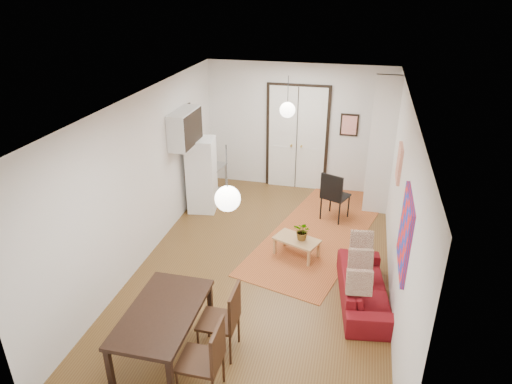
% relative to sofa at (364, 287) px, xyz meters
% --- Properties ---
extents(floor, '(7.00, 7.00, 0.00)m').
position_rel_sofa_xyz_m(floor, '(-1.70, 0.57, -0.26)').
color(floor, brown).
rests_on(floor, ground).
extents(ceiling, '(4.20, 7.00, 0.02)m').
position_rel_sofa_xyz_m(ceiling, '(-1.70, 0.57, 2.64)').
color(ceiling, white).
rests_on(ceiling, wall_back).
extents(wall_back, '(4.20, 0.02, 2.90)m').
position_rel_sofa_xyz_m(wall_back, '(-1.70, 4.07, 1.19)').
color(wall_back, silver).
rests_on(wall_back, floor).
extents(wall_front, '(4.20, 0.02, 2.90)m').
position_rel_sofa_xyz_m(wall_front, '(-1.70, -2.93, 1.19)').
color(wall_front, silver).
rests_on(wall_front, floor).
extents(wall_left, '(0.02, 7.00, 2.90)m').
position_rel_sofa_xyz_m(wall_left, '(-3.80, 0.57, 1.19)').
color(wall_left, silver).
rests_on(wall_left, floor).
extents(wall_right, '(0.02, 7.00, 2.90)m').
position_rel_sofa_xyz_m(wall_right, '(0.40, 0.57, 1.19)').
color(wall_right, silver).
rests_on(wall_right, floor).
extents(double_doors, '(1.44, 0.06, 2.50)m').
position_rel_sofa_xyz_m(double_doors, '(-1.70, 4.03, 0.94)').
color(double_doors, white).
rests_on(double_doors, wall_back).
extents(stub_partition, '(0.50, 0.10, 2.90)m').
position_rel_sofa_xyz_m(stub_partition, '(0.15, 3.12, 1.19)').
color(stub_partition, silver).
rests_on(stub_partition, floor).
extents(wall_cabinet, '(0.35, 1.00, 0.70)m').
position_rel_sofa_xyz_m(wall_cabinet, '(-3.62, 2.07, 1.64)').
color(wall_cabinet, silver).
rests_on(wall_cabinet, wall_left).
extents(painting_popart, '(0.05, 1.00, 1.00)m').
position_rel_sofa_xyz_m(painting_popart, '(0.38, -0.68, 1.39)').
color(painting_popart, red).
rests_on(painting_popart, wall_right).
extents(painting_abstract, '(0.05, 0.50, 0.60)m').
position_rel_sofa_xyz_m(painting_abstract, '(0.38, 1.37, 1.54)').
color(painting_abstract, beige).
rests_on(painting_abstract, wall_right).
extents(poster_back, '(0.40, 0.03, 0.50)m').
position_rel_sofa_xyz_m(poster_back, '(-0.55, 4.04, 1.34)').
color(poster_back, red).
rests_on(poster_back, wall_back).
extents(print_left, '(0.03, 0.44, 0.54)m').
position_rel_sofa_xyz_m(print_left, '(-3.77, 2.57, 1.69)').
color(print_left, olive).
rests_on(print_left, wall_left).
extents(pendant_back, '(0.30, 0.30, 0.80)m').
position_rel_sofa_xyz_m(pendant_back, '(-1.70, 2.57, 1.99)').
color(pendant_back, white).
rests_on(pendant_back, ceiling).
extents(pendant_front, '(0.30, 0.30, 0.80)m').
position_rel_sofa_xyz_m(pendant_front, '(-1.70, -1.43, 1.99)').
color(pendant_front, white).
rests_on(pendant_front, ceiling).
extents(kilim_rug, '(2.70, 4.64, 0.01)m').
position_rel_sofa_xyz_m(kilim_rug, '(-0.86, 2.03, -0.25)').
color(kilim_rug, '#B1582C').
rests_on(kilim_rug, floor).
extents(sofa, '(0.94, 1.86, 0.52)m').
position_rel_sofa_xyz_m(sofa, '(0.00, 0.00, 0.00)').
color(sofa, maroon).
rests_on(sofa, floor).
extents(coffee_table, '(0.89, 0.70, 0.35)m').
position_rel_sofa_xyz_m(coffee_table, '(-1.20, 1.03, 0.04)').
color(coffee_table, tan).
rests_on(coffee_table, floor).
extents(potted_plant, '(0.38, 0.36, 0.34)m').
position_rel_sofa_xyz_m(potted_plant, '(-1.10, 1.03, 0.26)').
color(potted_plant, '#295C29').
rests_on(potted_plant, coffee_table).
extents(kitchen_counter, '(0.66, 1.10, 0.80)m').
position_rel_sofa_xyz_m(kitchen_counter, '(-3.45, 2.72, 0.23)').
color(kitchen_counter, '#A5A7A9').
rests_on(kitchen_counter, floor).
extents(bowl, '(0.22, 0.22, 0.05)m').
position_rel_sofa_xyz_m(bowl, '(-3.45, 2.42, 0.56)').
color(bowl, silver).
rests_on(bowl, kitchen_counter).
extents(soap_bottle, '(0.09, 0.09, 0.17)m').
position_rel_sofa_xyz_m(soap_bottle, '(-3.45, 2.97, 0.62)').
color(soap_bottle, teal).
rests_on(soap_bottle, kitchen_counter).
extents(fridge, '(0.64, 0.64, 1.60)m').
position_rel_sofa_xyz_m(fridge, '(-3.45, 2.38, 0.54)').
color(fridge, white).
rests_on(fridge, floor).
extents(dining_table, '(0.86, 1.50, 0.83)m').
position_rel_sofa_xyz_m(dining_table, '(-2.45, -1.85, 0.48)').
color(dining_table, black).
rests_on(dining_table, floor).
extents(dining_chair_near, '(0.49, 0.70, 1.02)m').
position_rel_sofa_xyz_m(dining_chair_near, '(-1.85, -1.39, 0.34)').
color(dining_chair_near, '#371C11').
rests_on(dining_chair_near, floor).
extents(dining_chair_far, '(0.49, 0.70, 1.02)m').
position_rel_sofa_xyz_m(dining_chair_far, '(-1.85, -2.09, 0.34)').
color(dining_chair_far, '#371C11').
rests_on(dining_chair_far, floor).
extents(black_side_chair, '(0.63, 0.64, 1.05)m').
position_rel_sofa_xyz_m(black_side_chair, '(-0.66, 2.72, 0.36)').
color(black_side_chair, black).
rests_on(black_side_chair, floor).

